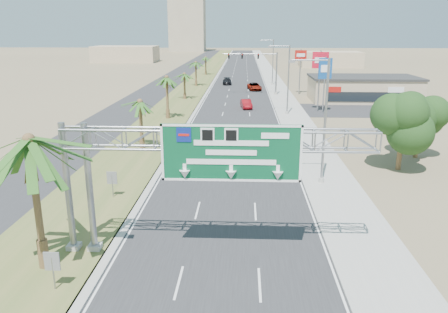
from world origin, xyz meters
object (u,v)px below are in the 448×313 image
Objects in this scene: store_building at (363,89)px; car_mid_lane at (246,104)px; car_left_lane at (213,143)px; pole_sign_red_near at (320,64)px; signal_mast at (266,69)px; car_far at (227,81)px; car_right_lane at (254,87)px; pole_sign_red_far at (301,59)px; sign_gantry at (201,150)px; pole_sign_blue at (325,71)px; palm_near at (29,141)px.

store_building is 22.37m from car_mid_lane.
pole_sign_red_near is (14.41, 23.25, 6.38)m from car_left_lane.
store_building is (16.83, -5.97, -2.85)m from signal_mast.
car_far is at bearing 84.83° from car_left_lane.
store_building is 3.38× the size of car_right_lane.
pole_sign_red_far is at bearing -48.37° from car_far.
signal_mast reaches higher than sign_gantry.
car_mid_lane is at bearing 86.89° from sign_gantry.
pole_sign_red_far reaches higher than signal_mast.
store_building is 2.11× the size of pole_sign_red_far.
pole_sign_blue is at bearing -86.54° from pole_sign_red_far.
car_right_lane is (-1.90, 7.03, -4.11)m from signal_mast.
pole_sign_blue is 19.81m from pole_sign_red_far.
signal_mast is at bearing 73.97° from car_left_lane.
store_building is 41.98m from car_left_lane.
car_right_lane is 1.08× the size of car_far.
pole_sign_red_far reaches higher than store_building.
palm_near is 0.98× the size of pole_sign_red_far.
sign_gantry is 0.93× the size of store_building.
signal_mast is at bearing 84.26° from sign_gantry.
car_left_lane is 0.52× the size of pole_sign_red_near.
signal_mast is at bearing -167.03° from pole_sign_red_far.
store_building is (23.06, 56.07, -4.06)m from sign_gantry.
car_left_lane is at bearing -91.40° from car_far.
palm_near is at bearing -107.44° from car_right_lane.
pole_sign_red_near is (15.19, -33.87, 6.46)m from car_far.
sign_gantry is at bearing -90.93° from car_far.
car_right_lane is 27.63m from pole_sign_blue.
pole_sign_blue reaches higher than store_building.
car_right_lane is 0.58× the size of pole_sign_red_near.
car_far is at bearing 133.82° from pole_sign_red_far.
palm_near is 50.68m from car_mid_lane.
pole_sign_red_far is (13.80, 41.92, 5.94)m from car_left_lane.
car_far is (-24.78, 22.70, -1.28)m from store_building.
sign_gantry is 3.14× the size of car_right_lane.
palm_near is at bearing -118.28° from store_building.
signal_mast is 1.24× the size of pole_sign_blue.
car_far reaches higher than car_mid_lane.
car_far is at bearing 137.51° from store_building.
store_building is at bearing 61.72° from palm_near.
store_building is at bearing -19.54° from signal_mast.
signal_mast is at bearing -82.33° from car_right_lane.
palm_near is 72.36m from car_right_lane.
car_mid_lane is 0.51× the size of pole_sign_blue.
palm_near is 81.19m from car_far.
pole_sign_red_near is 1.57m from pole_sign_blue.
palm_near reaches higher than sign_gantry.
pole_sign_blue is (7.83, -18.24, 1.37)m from signal_mast.
signal_mast is 7.06m from pole_sign_red_far.
car_left_lane is at bearing -103.82° from car_right_lane.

